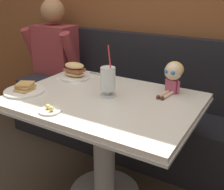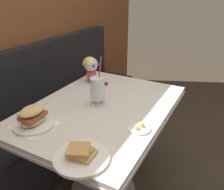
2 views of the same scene
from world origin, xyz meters
name	(u,v)px [view 1 (image 1 of 2)]	position (x,y,z in m)	size (l,w,h in m)	color
wood_panel_wall	(162,7)	(0.00, 1.05, 1.20)	(4.40, 0.08, 2.40)	brown
booth_bench	(144,119)	(0.00, 0.81, 0.33)	(2.60, 0.48, 1.00)	black
diner_table	(104,126)	(0.00, 0.18, 0.54)	(1.11, 0.81, 0.74)	silver
toast_plate	(25,90)	(-0.47, 0.00, 0.76)	(0.25, 0.25, 0.06)	white
milkshake_glass	(108,80)	(0.01, 0.21, 0.84)	(0.10, 0.10, 0.32)	silver
sandwich_plate	(75,72)	(-0.37, 0.38, 0.79)	(0.22, 0.22, 0.12)	white
butter_saucer	(50,110)	(-0.14, -0.13, 0.75)	(0.12, 0.12, 0.04)	white
butter_knife	(98,74)	(-0.27, 0.53, 0.74)	(0.24, 0.05, 0.01)	silver
seated_doll	(173,73)	(0.32, 0.46, 0.87)	(0.13, 0.23, 0.20)	#B74C6B
diner_patron	(53,57)	(-0.92, 0.76, 0.74)	(0.55, 0.48, 0.81)	maroon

